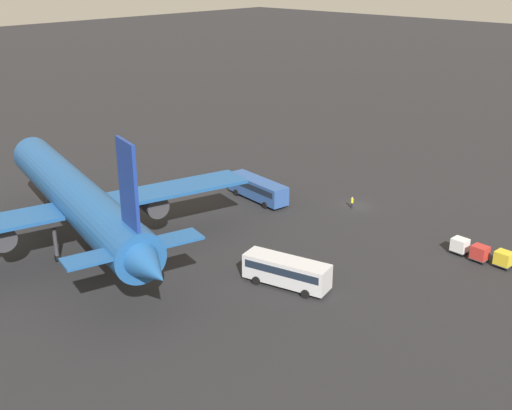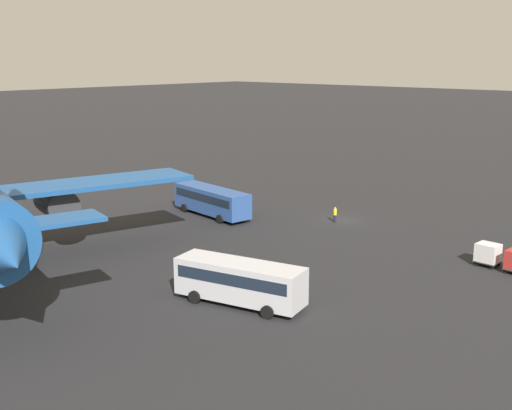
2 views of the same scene
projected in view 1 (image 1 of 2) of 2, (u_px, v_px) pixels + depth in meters
name	position (u px, v px, depth m)	size (l,w,h in m)	color
ground_plane	(356.00, 206.00, 96.67)	(600.00, 600.00, 0.00)	#232326
airplane	(77.00, 199.00, 79.36)	(51.60, 44.40, 18.83)	#1E5193
shuttle_bus_near	(258.00, 188.00, 98.42)	(11.74, 4.51, 3.28)	#2D5199
shuttle_bus_far	(287.00, 270.00, 72.37)	(10.45, 5.07, 3.30)	silver
worker_person	(352.00, 203.00, 95.46)	(0.38, 0.38, 1.74)	#1E1E2D
cargo_cart_yellow	(504.00, 258.00, 76.98)	(2.10, 1.81, 2.06)	#38383D
cargo_cart_red	(480.00, 253.00, 78.51)	(2.10, 1.81, 2.06)	#38383D
cargo_cart_white	(460.00, 245.00, 80.56)	(2.10, 1.81, 2.06)	#38383D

